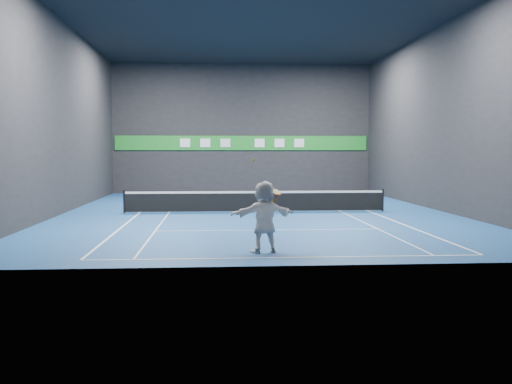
{
  "coord_description": "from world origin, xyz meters",
  "views": [
    {
      "loc": [
        -1.93,
        -27.07,
        2.85
      ],
      "look_at": [
        -0.54,
        -7.76,
        1.5
      ],
      "focal_mm": 40.0,
      "sensor_mm": 36.0,
      "label": 1
    }
  ],
  "objects": [
    {
      "name": "ground",
      "position": [
        0.0,
        0.0,
        0.0
      ],
      "size": [
        26.0,
        26.0,
        0.0
      ],
      "primitive_type": "plane",
      "color": "navy",
      "rests_on": "ground"
    },
    {
      "name": "ceiling",
      "position": [
        0.0,
        0.0,
        9.0
      ],
      "size": [
        26.0,
        26.0,
        0.0
      ],
      "primitive_type": "plane",
      "color": "black",
      "rests_on": "ground"
    },
    {
      "name": "wall_back",
      "position": [
        0.0,
        13.0,
        4.5
      ],
      "size": [
        18.0,
        0.1,
        9.0
      ],
      "primitive_type": "cube",
      "color": "black",
      "rests_on": "ground"
    },
    {
      "name": "wall_front",
      "position": [
        0.0,
        -13.0,
        4.5
      ],
      "size": [
        18.0,
        0.1,
        9.0
      ],
      "primitive_type": "cube",
      "color": "black",
      "rests_on": "ground"
    },
    {
      "name": "wall_left",
      "position": [
        -9.0,
        0.0,
        4.5
      ],
      "size": [
        0.1,
        26.0,
        9.0
      ],
      "primitive_type": "cube",
      "color": "black",
      "rests_on": "ground"
    },
    {
      "name": "wall_right",
      "position": [
        9.0,
        0.0,
        4.5
      ],
      "size": [
        0.1,
        26.0,
        9.0
      ],
      "primitive_type": "cube",
      "color": "black",
      "rests_on": "ground"
    },
    {
      "name": "baseline_near",
      "position": [
        0.0,
        -11.89,
        0.0
      ],
      "size": [
        10.98,
        0.08,
        0.01
      ],
      "primitive_type": "cube",
      "color": "white",
      "rests_on": "ground"
    },
    {
      "name": "baseline_far",
      "position": [
        0.0,
        11.89,
        0.0
      ],
      "size": [
        10.98,
        0.08,
        0.01
      ],
      "primitive_type": "cube",
      "color": "white",
      "rests_on": "ground"
    },
    {
      "name": "sideline_doubles_left",
      "position": [
        -5.49,
        0.0,
        0.0
      ],
      "size": [
        0.08,
        23.78,
        0.01
      ],
      "primitive_type": "cube",
      "color": "white",
      "rests_on": "ground"
    },
    {
      "name": "sideline_doubles_right",
      "position": [
        5.49,
        0.0,
        0.0
      ],
      "size": [
        0.08,
        23.78,
        0.01
      ],
      "primitive_type": "cube",
      "color": "white",
      "rests_on": "ground"
    },
    {
      "name": "sideline_singles_left",
      "position": [
        -4.11,
        0.0,
        0.0
      ],
      "size": [
        0.06,
        23.78,
        0.01
      ],
      "primitive_type": "cube",
      "color": "white",
      "rests_on": "ground"
    },
    {
      "name": "sideline_singles_right",
      "position": [
        4.11,
        0.0,
        0.0
      ],
      "size": [
        0.06,
        23.78,
        0.01
      ],
      "primitive_type": "cube",
      "color": "white",
      "rests_on": "ground"
    },
    {
      "name": "service_line_near",
      "position": [
        0.0,
        -6.4,
        0.0
      ],
      "size": [
        8.23,
        0.06,
        0.01
      ],
      "primitive_type": "cube",
      "color": "white",
      "rests_on": "ground"
    },
    {
      "name": "service_line_far",
      "position": [
        0.0,
        6.4,
        0.0
      ],
      "size": [
        8.23,
        0.06,
        0.01
      ],
      "primitive_type": "cube",
      "color": "white",
      "rests_on": "ground"
    },
    {
      "name": "center_service_line",
      "position": [
        0.0,
        0.0,
        0.0
      ],
      "size": [
        0.06,
        12.8,
        0.01
      ],
      "primitive_type": "cube",
      "color": "white",
      "rests_on": "ground"
    },
    {
      "name": "player",
      "position": [
        -0.54,
        -11.01,
        1.02
      ],
      "size": [
        1.99,
        1.03,
        2.05
      ],
      "primitive_type": "imported",
      "rotation": [
        0.0,
        0.0,
        3.38
      ],
      "color": "white",
      "rests_on": "ground"
    },
    {
      "name": "tennis_ball",
      "position": [
        -0.85,
        -10.92,
        2.64
      ],
      "size": [
        0.07,
        0.07,
        0.07
      ],
      "primitive_type": "sphere",
      "color": "#C1D523",
      "rests_on": "player"
    },
    {
      "name": "tennis_net",
      "position": [
        0.0,
        0.0,
        0.54
      ],
      "size": [
        12.5,
        0.1,
        1.07
      ],
      "color": "black",
      "rests_on": "ground"
    },
    {
      "name": "sponsor_banner",
      "position": [
        0.0,
        12.93,
        3.5
      ],
      "size": [
        17.64,
        0.11,
        1.0
      ],
      "color": "#1D8728",
      "rests_on": "wall_back"
    },
    {
      "name": "tennis_racket",
      "position": [
        -0.2,
        -10.97,
        1.66
      ],
      "size": [
        0.41,
        0.4,
        0.49
      ],
      "color": "red",
      "rests_on": "player"
    }
  ]
}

